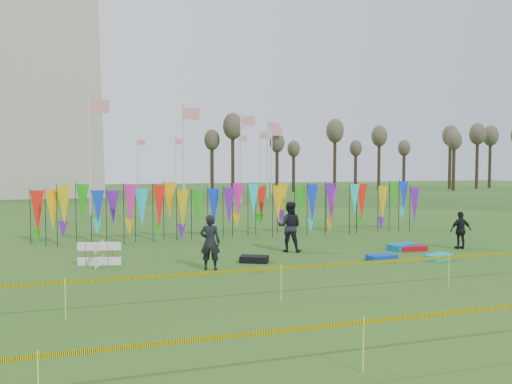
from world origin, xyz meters
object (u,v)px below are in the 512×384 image
object	(u,v)px
kite_bag_red	(412,248)
person_right	(461,230)
box_kite	(99,254)
person_mid	(290,227)
person_left	(210,242)
kite_bag_blue	(382,258)
kite_bag_turquoise	(438,257)
kite_bag_black	(254,259)
kite_bag_teal	(403,247)

from	to	relation	value
kite_bag_red	person_right	bearing A→B (deg)	-6.78
box_kite	person_mid	xyz separation A→B (m)	(7.02, 0.68, 0.57)
person_left	kite_bag_blue	xyz separation A→B (m)	(6.06, -0.28, -0.78)
kite_bag_turquoise	kite_bag_black	bearing A→B (deg)	165.98
person_mid	kite_bag_black	world-z (taller)	person_mid
kite_bag_teal	kite_bag_red	bearing A→B (deg)	-46.56
box_kite	kite_bag_red	bearing A→B (deg)	-2.69
box_kite	kite_bag_black	distance (m)	5.18
kite_bag_turquoise	kite_bag_blue	distance (m)	2.01
person_right	kite_bag_red	size ratio (longest dim) A/B	1.41
person_right	kite_bag_red	world-z (taller)	person_right
person_left	kite_bag_blue	world-z (taller)	person_left
person_right	kite_bag_red	distance (m)	2.19
kite_bag_black	person_left	bearing A→B (deg)	-155.71
box_kite	kite_bag_blue	size ratio (longest dim) A/B	0.80
box_kite	person_left	bearing A→B (deg)	-27.17
kite_bag_blue	kite_bag_teal	world-z (taller)	kite_bag_teal
person_right	kite_bag_black	distance (m)	8.70
kite_bag_red	box_kite	bearing A→B (deg)	177.31
kite_bag_turquoise	kite_bag_teal	bearing A→B (deg)	88.42
person_mid	kite_bag_turquoise	xyz separation A→B (m)	(4.35, -3.21, -0.86)
person_right	kite_bag_turquoise	size ratio (longest dim) A/B	1.42
person_left	kite_bag_red	xyz separation A→B (m)	(8.31, 1.18, -0.79)
person_right	kite_bag_teal	size ratio (longest dim) A/B	1.17
person_mid	kite_bag_red	world-z (taller)	person_mid
person_mid	kite_bag_red	size ratio (longest dim) A/B	1.82
kite_bag_blue	person_mid	bearing A→B (deg)	131.91
person_mid	person_right	distance (m)	6.90
person_right	kite_bag_blue	xyz separation A→B (m)	(-4.33, -1.21, -0.65)
box_kite	person_left	xyz separation A→B (m)	(3.37, -1.73, 0.49)
box_kite	kite_bag_teal	size ratio (longest dim) A/B	0.63
box_kite	person_right	distance (m)	13.78
person_left	kite_bag_red	size ratio (longest dim) A/B	1.66
person_mid	person_right	xyz separation A→B (m)	(6.74, -1.47, -0.22)
box_kite	kite_bag_black	xyz separation A→B (m)	(5.08, -0.96, -0.29)
person_mid	kite_bag_blue	world-z (taller)	person_mid
person_mid	kite_bag_blue	xyz separation A→B (m)	(2.41, -2.68, -0.87)
kite_bag_turquoise	kite_bag_blue	world-z (taller)	kite_bag_turquoise
person_left	kite_bag_turquoise	xyz separation A→B (m)	(8.00, -0.80, -0.78)
person_left	kite_bag_teal	xyz separation A→B (m)	(8.06, 1.44, -0.76)
person_mid	person_right	bearing A→B (deg)	-163.07
kite_bag_teal	box_kite	bearing A→B (deg)	178.55
person_left	person_right	bearing A→B (deg)	-153.86
person_left	kite_bag_turquoise	world-z (taller)	person_left
person_mid	kite_bag_teal	bearing A→B (deg)	-163.09
kite_bag_blue	kite_bag_black	size ratio (longest dim) A/B	1.05
kite_bag_teal	person_mid	bearing A→B (deg)	167.65
kite_bag_blue	kite_bag_red	distance (m)	2.68
person_mid	kite_bag_red	xyz separation A→B (m)	(4.66, -1.23, -0.87)
box_kite	kite_bag_blue	xyz separation A→B (m)	(9.43, -2.01, -0.30)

